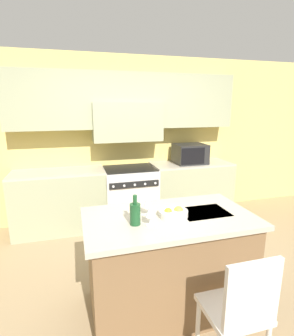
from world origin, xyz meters
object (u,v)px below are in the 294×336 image
at_px(wine_glass_far, 148,202).
at_px(island_chair, 240,308).
at_px(microwave, 190,154).
at_px(wine_glass_near, 150,211).
at_px(range_stove, 130,195).
at_px(wine_bottle, 135,213).
at_px(fruit_bowl, 174,213).

bearing_deg(wine_glass_far, island_chair, -62.87).
relative_size(microwave, wine_glass_near, 2.89).
distance_m(microwave, wine_glass_far, 2.31).
bearing_deg(wine_glass_far, range_stove, 82.88).
relative_size(range_stove, wine_bottle, 3.62).
relative_size(microwave, fruit_bowl, 2.00).
bearing_deg(fruit_bowl, microwave, 61.52).
height_order(range_stove, wine_glass_far, wine_glass_far).
relative_size(microwave, island_chair, 0.54).
distance_m(wine_bottle, fruit_bowl, 0.38).
height_order(range_stove, wine_bottle, wine_bottle).
bearing_deg(microwave, wine_glass_far, -124.13).
relative_size(range_stove, wine_glass_near, 5.18).
height_order(microwave, wine_glass_far, microwave).
bearing_deg(wine_glass_far, fruit_bowl, -22.08).
bearing_deg(wine_glass_far, wine_bottle, -136.02).
height_order(range_stove, fruit_bowl, fruit_bowl).
bearing_deg(range_stove, wine_glass_near, -97.54).
xyz_separation_m(range_stove, fruit_bowl, (-0.02, -1.98, 0.50)).
relative_size(range_stove, island_chair, 0.96).
relative_size(island_chair, wine_glass_far, 5.39).
distance_m(range_stove, microwave, 1.24).
xyz_separation_m(island_chair, wine_glass_far, (-0.42, 0.82, 0.51)).
bearing_deg(wine_glass_near, fruit_bowl, 24.13).
relative_size(range_stove, fruit_bowl, 3.57).
distance_m(island_chair, wine_glass_far, 1.06).
height_order(microwave, fruit_bowl, microwave).
bearing_deg(wine_glass_near, wine_bottle, 156.64).
xyz_separation_m(microwave, island_chair, (-0.87, -2.73, -0.56)).
xyz_separation_m(microwave, wine_glass_far, (-1.29, -1.91, -0.05)).
xyz_separation_m(wine_bottle, fruit_bowl, (0.37, 0.06, -0.06)).
distance_m(island_chair, wine_glass_near, 0.93).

